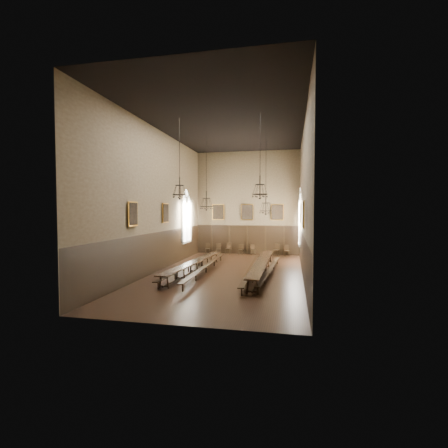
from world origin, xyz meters
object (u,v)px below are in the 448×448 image
(chandelier_back_left, at_px, (206,202))
(chandelier_front_right, at_px, (260,188))
(chair_6, at_px, (276,252))
(chair_2, at_px, (228,251))
(bench_right_outer, at_px, (270,271))
(chair_0, at_px, (208,250))
(bench_left_inner, at_px, (206,268))
(chair_7, at_px, (287,253))
(bench_right_inner, at_px, (251,270))
(chair_4, at_px, (253,252))
(chandelier_front_left, at_px, (180,189))
(table_right, at_px, (262,268))
(chair_3, at_px, (241,251))
(table_left, at_px, (194,267))
(chandelier_back_right, at_px, (266,205))
(chair_1, at_px, (219,251))
(bench_left_outer, at_px, (188,267))

(chandelier_back_left, xyz_separation_m, chandelier_front_right, (4.13, -4.52, 0.58))
(chair_6, bearing_deg, chair_2, -162.29)
(chair_6, bearing_deg, bench_right_outer, -70.72)
(chair_0, xyz_separation_m, chandelier_back_left, (1.55, -6.20, 4.18))
(bench_left_inner, relative_size, chair_7, 11.23)
(bench_right_outer, bearing_deg, bench_right_inner, -175.72)
(chair_4, height_order, chandelier_front_left, chandelier_front_left)
(table_right, relative_size, chair_2, 10.27)
(bench_right_inner, distance_m, chair_3, 8.90)
(table_left, bearing_deg, chair_3, 79.77)
(chair_7, bearing_deg, chair_6, 166.17)
(bench_left_inner, bearing_deg, chandelier_back_left, 104.49)
(chair_2, bearing_deg, chandelier_back_right, -47.91)
(chair_7, bearing_deg, bench_right_outer, -108.73)
(chair_3, xyz_separation_m, chandelier_back_right, (2.64, -5.99, 3.94))
(chandelier_back_right, bearing_deg, table_left, -147.61)
(chair_0, bearing_deg, table_right, -62.67)
(bench_right_inner, bearing_deg, chandelier_back_left, 143.73)
(chandelier_back_left, distance_m, chandelier_front_right, 6.15)
(bench_right_outer, distance_m, chair_6, 8.53)
(chair_2, relative_size, chandelier_front_right, 0.23)
(chandelier_front_right, bearing_deg, table_left, 154.72)
(chandelier_back_left, bearing_deg, chair_6, 53.42)
(chair_4, bearing_deg, table_left, -124.67)
(bench_right_outer, bearing_deg, chandelier_front_left, -157.96)
(chair_1, distance_m, chandelier_back_right, 8.51)
(chair_1, bearing_deg, bench_left_outer, -100.55)
(bench_right_inner, height_order, chandelier_back_right, chandelier_back_right)
(bench_left_outer, height_order, chandelier_back_left, chandelier_back_left)
(chair_6, xyz_separation_m, chair_7, (0.87, -0.01, -0.03))
(bench_right_outer, relative_size, chair_2, 9.34)
(chair_7, bearing_deg, chandelier_back_right, -115.57)
(chair_1, xyz_separation_m, chair_4, (3.07, -0.06, 0.00))
(chandelier_back_right, bearing_deg, chair_2, 121.71)
(chandelier_front_right, bearing_deg, table_right, 92.37)
(chandelier_front_left, bearing_deg, bench_right_inner, 26.55)
(chair_3, xyz_separation_m, chair_7, (3.96, -0.07, 0.01))
(bench_right_inner, bearing_deg, chair_2, 109.58)
(table_right, distance_m, chair_1, 9.54)
(chair_0, height_order, chandelier_front_left, chandelier_front_left)
(chair_3, relative_size, chandelier_back_left, 0.17)
(table_left, xyz_separation_m, table_right, (4.17, 0.28, 0.04))
(chair_3, relative_size, chandelier_front_left, 0.20)
(table_right, xyz_separation_m, bench_left_inner, (-3.45, -0.07, -0.10))
(table_left, distance_m, chandelier_back_right, 6.29)
(bench_left_outer, bearing_deg, chandelier_front_left, -84.26)
(chandelier_back_right, bearing_deg, chandelier_front_left, -133.98)
(table_right, distance_m, chair_4, 8.44)
(bench_right_inner, distance_m, chandelier_front_left, 6.38)
(chair_0, height_order, chair_4, chair_4)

